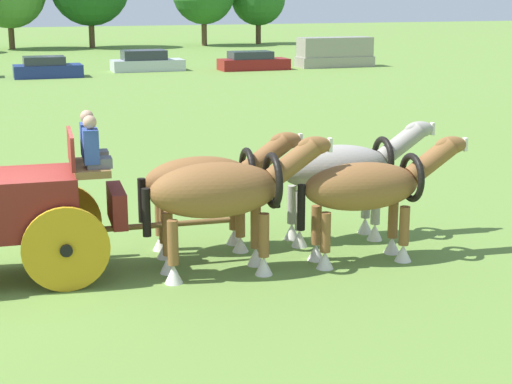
{
  "coord_description": "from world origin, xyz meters",
  "views": [
    {
      "loc": [
        -0.53,
        -13.14,
        4.58
      ],
      "look_at": [
        4.29,
        -0.34,
        1.2
      ],
      "focal_mm": 56.11,
      "sensor_mm": 36.0,
      "label": 1
    }
  ],
  "objects_px": {
    "parked_vehicle_f": "(253,62)",
    "parked_vehicle_e": "(146,62)",
    "draft_horse_rear_near": "(208,183)",
    "parked_vehicle_g": "(335,52)",
    "draft_horse_lead_near": "(342,170)",
    "draft_horse_lead_off": "(370,189)",
    "draft_horse_rear_off": "(223,193)",
    "parked_vehicle_d": "(47,68)",
    "show_wagon": "(12,207)"
  },
  "relations": [
    {
      "from": "parked_vehicle_f",
      "to": "parked_vehicle_g",
      "type": "height_order",
      "value": "parked_vehicle_g"
    },
    {
      "from": "parked_vehicle_e",
      "to": "draft_horse_lead_off",
      "type": "bearing_deg",
      "value": -97.1
    },
    {
      "from": "parked_vehicle_g",
      "to": "draft_horse_lead_near",
      "type": "bearing_deg",
      "value": -115.94
    },
    {
      "from": "show_wagon",
      "to": "draft_horse_rear_off",
      "type": "bearing_deg",
      "value": -15.99
    },
    {
      "from": "draft_horse_rear_off",
      "to": "parked_vehicle_g",
      "type": "relative_size",
      "value": 0.64
    },
    {
      "from": "draft_horse_lead_off",
      "to": "draft_horse_lead_near",
      "type": "bearing_deg",
      "value": 85.03
    },
    {
      "from": "draft_horse_rear_off",
      "to": "parked_vehicle_g",
      "type": "distance_m",
      "value": 40.39
    },
    {
      "from": "draft_horse_rear_off",
      "to": "parked_vehicle_f",
      "type": "height_order",
      "value": "draft_horse_rear_off"
    },
    {
      "from": "show_wagon",
      "to": "parked_vehicle_g",
      "type": "relative_size",
      "value": 1.09
    },
    {
      "from": "draft_horse_lead_off",
      "to": "parked_vehicle_d",
      "type": "relative_size",
      "value": 0.82
    },
    {
      "from": "draft_horse_rear_off",
      "to": "parked_vehicle_d",
      "type": "height_order",
      "value": "draft_horse_rear_off"
    },
    {
      "from": "draft_horse_rear_near",
      "to": "parked_vehicle_d",
      "type": "distance_m",
      "value": 33.68
    },
    {
      "from": "draft_horse_lead_near",
      "to": "parked_vehicle_f",
      "type": "xyz_separation_m",
      "value": [
        10.92,
        34.18,
        -0.85
      ]
    },
    {
      "from": "parked_vehicle_d",
      "to": "draft_horse_lead_near",
      "type": "bearing_deg",
      "value": -87.11
    },
    {
      "from": "show_wagon",
      "to": "parked_vehicle_d",
      "type": "xyz_separation_m",
      "value": [
        4.32,
        34.0,
        -0.71
      ]
    },
    {
      "from": "show_wagon",
      "to": "parked_vehicle_g",
      "type": "height_order",
      "value": "show_wagon"
    },
    {
      "from": "draft_horse_rear_near",
      "to": "parked_vehicle_g",
      "type": "bearing_deg",
      "value": 60.5
    },
    {
      "from": "draft_horse_rear_near",
      "to": "parked_vehicle_f",
      "type": "xyz_separation_m",
      "value": [
        13.51,
        33.95,
        -0.78
      ]
    },
    {
      "from": "parked_vehicle_d",
      "to": "draft_horse_rear_off",
      "type": "bearing_deg",
      "value": -91.65
    },
    {
      "from": "parked_vehicle_d",
      "to": "parked_vehicle_e",
      "type": "distance_m",
      "value": 6.53
    },
    {
      "from": "draft_horse_rear_off",
      "to": "parked_vehicle_d",
      "type": "relative_size",
      "value": 0.84
    },
    {
      "from": "draft_horse_rear_near",
      "to": "parked_vehicle_g",
      "type": "xyz_separation_m",
      "value": [
        19.3,
        34.12,
        -0.35
      ]
    },
    {
      "from": "draft_horse_rear_near",
      "to": "show_wagon",
      "type": "bearing_deg",
      "value": -174.27
    },
    {
      "from": "draft_horse_rear_near",
      "to": "parked_vehicle_d",
      "type": "relative_size",
      "value": 0.79
    },
    {
      "from": "draft_horse_rear_off",
      "to": "parked_vehicle_g",
      "type": "bearing_deg",
      "value": 61.25
    },
    {
      "from": "draft_horse_rear_near",
      "to": "draft_horse_lead_near",
      "type": "height_order",
      "value": "draft_horse_lead_near"
    },
    {
      "from": "draft_horse_rear_near",
      "to": "parked_vehicle_f",
      "type": "relative_size",
      "value": 0.69
    },
    {
      "from": "draft_horse_lead_off",
      "to": "parked_vehicle_g",
      "type": "height_order",
      "value": "draft_horse_lead_off"
    },
    {
      "from": "parked_vehicle_e",
      "to": "parked_vehicle_f",
      "type": "distance_m",
      "value": 6.62
    },
    {
      "from": "draft_horse_rear_off",
      "to": "draft_horse_lead_near",
      "type": "relative_size",
      "value": 1.0
    },
    {
      "from": "parked_vehicle_d",
      "to": "parked_vehicle_f",
      "type": "xyz_separation_m",
      "value": [
        12.63,
        0.29,
        -0.01
      ]
    },
    {
      "from": "parked_vehicle_f",
      "to": "show_wagon",
      "type": "bearing_deg",
      "value": -116.31
    },
    {
      "from": "show_wagon",
      "to": "parked_vehicle_e",
      "type": "bearing_deg",
      "value": 73.66
    },
    {
      "from": "parked_vehicle_e",
      "to": "parked_vehicle_f",
      "type": "bearing_deg",
      "value": -14.56
    },
    {
      "from": "parked_vehicle_e",
      "to": "parked_vehicle_g",
      "type": "xyz_separation_m",
      "value": [
        12.19,
        -1.49,
        0.38
      ]
    },
    {
      "from": "show_wagon",
      "to": "draft_horse_rear_off",
      "type": "distance_m",
      "value": 3.45
    },
    {
      "from": "parked_vehicle_d",
      "to": "parked_vehicle_g",
      "type": "height_order",
      "value": "parked_vehicle_g"
    },
    {
      "from": "draft_horse_lead_near",
      "to": "draft_horse_lead_off",
      "type": "xyz_separation_m",
      "value": [
        -0.11,
        -1.3,
        -0.06
      ]
    },
    {
      "from": "show_wagon",
      "to": "parked_vehicle_e",
      "type": "xyz_separation_m",
      "value": [
        10.54,
        35.96,
        -0.68
      ]
    },
    {
      "from": "draft_horse_lead_near",
      "to": "parked_vehicle_g",
      "type": "distance_m",
      "value": 38.2
    },
    {
      "from": "show_wagon",
      "to": "draft_horse_lead_near",
      "type": "xyz_separation_m",
      "value": [
        6.03,
        0.11,
        0.13
      ]
    },
    {
      "from": "draft_horse_lead_near",
      "to": "draft_horse_lead_off",
      "type": "height_order",
      "value": "draft_horse_lead_near"
    },
    {
      "from": "draft_horse_lead_off",
      "to": "parked_vehicle_g",
      "type": "distance_m",
      "value": 39.42
    },
    {
      "from": "show_wagon",
      "to": "parked_vehicle_d",
      "type": "distance_m",
      "value": 34.28
    },
    {
      "from": "draft_horse_rear_off",
      "to": "draft_horse_lead_near",
      "type": "height_order",
      "value": "draft_horse_rear_off"
    },
    {
      "from": "draft_horse_rear_near",
      "to": "draft_horse_lead_off",
      "type": "bearing_deg",
      "value": -31.62
    },
    {
      "from": "draft_horse_rear_near",
      "to": "parked_vehicle_e",
      "type": "distance_m",
      "value": 36.32
    },
    {
      "from": "draft_horse_rear_off",
      "to": "parked_vehicle_f",
      "type": "distance_m",
      "value": 37.8
    },
    {
      "from": "parked_vehicle_f",
      "to": "parked_vehicle_e",
      "type": "bearing_deg",
      "value": 165.44
    },
    {
      "from": "draft_horse_lead_near",
      "to": "parked_vehicle_e",
      "type": "height_order",
      "value": "draft_horse_lead_near"
    }
  ]
}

